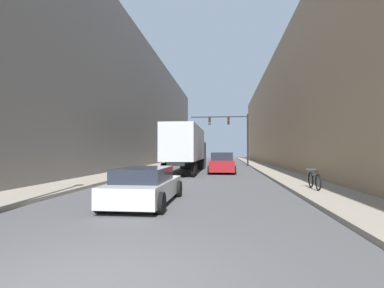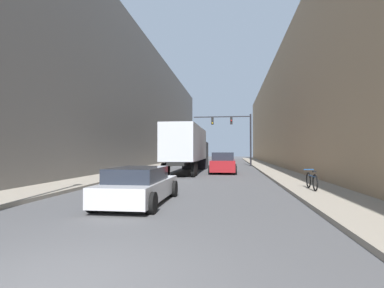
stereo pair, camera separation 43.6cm
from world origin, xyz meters
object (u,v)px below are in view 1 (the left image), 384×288
object	(u,v)px
sedan_car	(145,186)
parked_bicycle	(314,180)
semi_truck	(187,148)
traffic_signal_gantry	(234,130)
suv_car	(222,163)

from	to	relation	value
sedan_car	parked_bicycle	world-z (taller)	sedan_car
semi_truck	parked_bicycle	world-z (taller)	semi_truck
parked_bicycle	sedan_car	bearing A→B (deg)	-152.16
sedan_car	parked_bicycle	size ratio (longest dim) A/B	2.53
semi_truck	traffic_signal_gantry	bearing A→B (deg)	69.29
suv_car	parked_bicycle	xyz separation A→B (m)	(4.17, -11.36, -0.28)
semi_truck	suv_car	bearing A→B (deg)	-17.43
traffic_signal_gantry	parked_bicycle	size ratio (longest dim) A/B	3.93
traffic_signal_gantry	parked_bicycle	distance (m)	24.27
parked_bicycle	suv_car	bearing A→B (deg)	110.14
semi_truck	suv_car	world-z (taller)	semi_truck
sedan_car	parked_bicycle	distance (m)	7.54
sedan_car	suv_car	bearing A→B (deg)	80.45
parked_bicycle	traffic_signal_gantry	bearing A→B (deg)	96.86
sedan_car	traffic_signal_gantry	xyz separation A→B (m)	(3.81, 27.30, 3.86)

